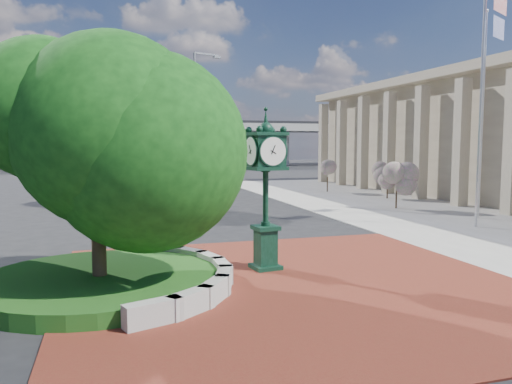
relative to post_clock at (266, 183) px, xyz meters
The scene contains 17 objects.
ground 2.73m from the post_clock, 69.53° to the right, with size 200.00×200.00×0.00m, color black.
plaza 3.15m from the post_clock, 80.76° to the right, with size 12.00×12.00×0.04m, color maroon.
sidewalk 18.90m from the post_clock, 29.53° to the left, with size 20.00×50.00×0.04m, color #9E9B93.
planter_wall 3.45m from the post_clock, 162.30° to the right, with size 2.96×6.77×0.54m.
grass_bed 5.35m from the post_clock, behind, with size 6.10×6.10×0.40m, color #214A15.
overpass 69.34m from the post_clock, 89.94° to the left, with size 90.00×12.00×7.50m.
tree_planter 4.90m from the post_clock, behind, with size 5.20×5.20×6.33m.
tree_street 17.63m from the post_clock, 102.16° to the left, with size 4.40×4.40×5.45m.
post_clock is the anchor object (origin of this frame).
parked_car 39.71m from the post_clock, 85.90° to the left, with size 1.99×4.94×1.68m, color #64200E.
flagpole_a 12.63m from the post_clock, 21.86° to the left, with size 1.60×0.79×10.89m.
flagpole_b 15.20m from the post_clock, 26.81° to the left, with size 1.51×0.74×10.26m.
street_lamp_near 23.06m from the post_clock, 85.07° to the left, with size 2.22×1.06×10.39m.
street_lamp_far 40.92m from the post_clock, 91.28° to the left, with size 1.92×0.53×8.62m.
shrub_near 16.10m from the post_clock, 44.39° to the left, with size 1.20×1.20×2.20m.
shrub_mid 21.23m from the post_clock, 49.32° to the left, with size 1.20×1.20×2.20m.
shrub_far 24.69m from the post_clock, 61.20° to the left, with size 1.20×1.20×2.20m.
Camera 1 is at (-4.70, -13.16, 3.75)m, focal length 35.00 mm.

